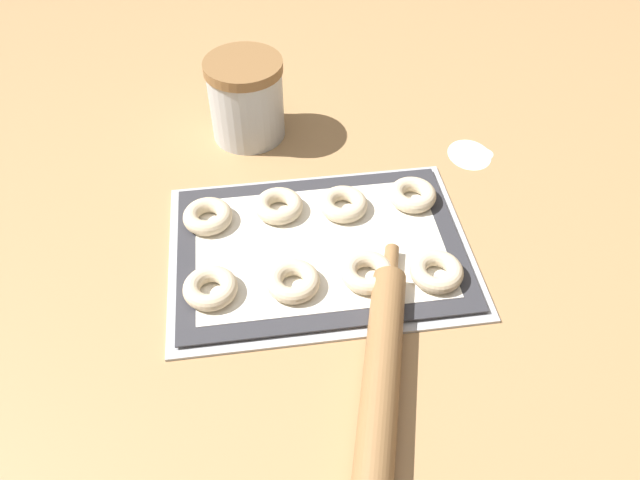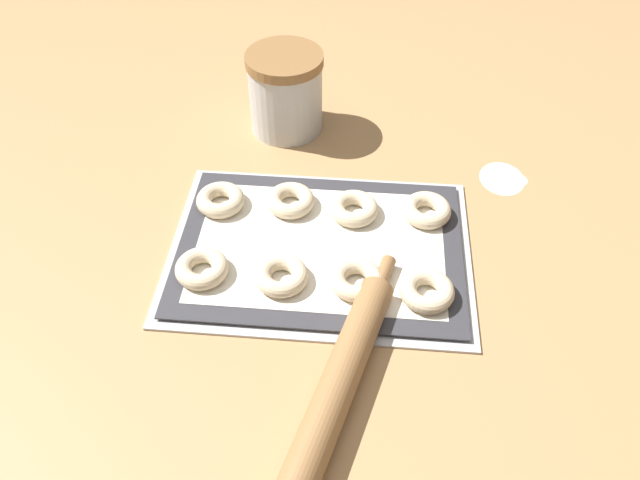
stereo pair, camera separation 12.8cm
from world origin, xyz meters
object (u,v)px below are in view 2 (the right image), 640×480
bagel_back_mid_left (290,200)px  bagel_back_far_right (426,210)px  baking_tray (320,249)px  rolling_pin (340,381)px  bagel_front_mid_left (281,276)px  bagel_front_mid_right (356,280)px  bagel_back_mid_right (354,209)px  bagel_front_far_left (202,268)px  bagel_front_far_right (427,291)px  bagel_back_far_left (220,200)px  flour_canister (286,92)px

bagel_back_mid_left → bagel_back_far_right: 0.19m
baking_tray → rolling_pin: 0.22m
bagel_back_mid_left → rolling_pin: bearing=-72.7°
baking_tray → bagel_front_mid_left: size_ratio=5.91×
baking_tray → bagel_front_mid_right: 0.08m
bagel_front_mid_left → bagel_back_mid_right: (0.09, 0.13, 0.00)m
baking_tray → bagel_back_mid_right: bearing=56.9°
bagel_back_mid_right → rolling_pin: bearing=-90.5°
bagel_front_mid_left → bagel_back_far_right: bearing=36.1°
bagel_front_far_left → bagel_front_mid_left: (0.10, -0.00, 0.00)m
bagel_front_mid_left → bagel_front_far_right: bearing=-2.9°
bagel_front_mid_right → bagel_front_far_right: same height
bagel_front_mid_right → bagel_back_far_left: 0.24m
bagel_front_far_right → rolling_pin: size_ratio=0.18×
bagel_back_mid_right → rolling_pin: rolling_pin is taller
bagel_front_far_right → rolling_pin: rolling_pin is taller
bagel_front_mid_right → rolling_pin: bearing=-94.5°
bagel_front_mid_left → flour_canister: (-0.04, 0.35, 0.05)m
bagel_back_mid_left → flour_canister: (-0.03, 0.20, 0.05)m
bagel_front_far_left → rolling_pin: (0.19, -0.15, -0.00)m
bagel_back_mid_left → flour_canister: size_ratio=0.52×
bagel_front_far_left → bagel_back_far_left: (-0.00, 0.13, 0.00)m
baking_tray → flour_canister: flour_canister is taller
bagel_back_mid_right → rolling_pin: size_ratio=0.18×
baking_tray → bagel_front_mid_right: bagel_front_mid_right is taller
baking_tray → rolling_pin: size_ratio=1.09×
bagel_back_far_left → bagel_front_far_left: bearing=-89.4°
bagel_back_far_left → rolling_pin: bearing=-55.8°
baking_tray → bagel_back_far_right: bearing=26.1°
bagel_back_far_left → bagel_back_far_right: size_ratio=1.00×
bagel_front_mid_right → bagel_back_mid_left: size_ratio=1.00×
bagel_back_mid_left → flour_canister: bearing=98.5°
bagel_front_far_right → flour_canister: size_ratio=0.52×
bagel_front_far_left → bagel_front_mid_left: size_ratio=1.00×
bagel_back_mid_right → flour_canister: size_ratio=0.52×
bagel_front_far_right → bagel_back_far_right: 0.15m
baking_tray → bagel_back_mid_right: (0.04, 0.06, 0.02)m
bagel_front_mid_left → baking_tray: bearing=56.7°
bagel_front_mid_left → bagel_front_far_right: size_ratio=1.00×
bagel_front_mid_left → bagel_back_mid_left: bearing=92.0°
bagel_back_mid_left → baking_tray: bearing=-56.7°
bagel_back_far_left → rolling_pin: size_ratio=0.18×
bagel_front_mid_right → rolling_pin: (-0.01, -0.15, -0.00)m
bagel_back_mid_left → rolling_pin: size_ratio=0.18×
bagel_front_mid_left → bagel_back_far_left: 0.17m
bagel_back_mid_left → bagel_back_mid_right: 0.09m
bagel_front_far_left → bagel_front_mid_right: bearing=-0.5°
rolling_pin → bagel_back_mid_right: bearing=89.5°
bagel_front_mid_right → bagel_back_far_right: size_ratio=1.00×
flour_canister → bagel_back_mid_left: bearing=-81.5°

